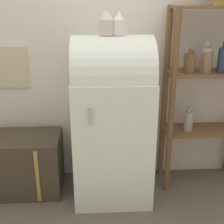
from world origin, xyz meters
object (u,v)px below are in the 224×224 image
at_px(refrigerator, 112,116).
at_px(suitcase_trunk, 18,164).
at_px(vase_center, 119,24).
at_px(vase_left, 106,24).

relative_size(refrigerator, suitcase_trunk, 1.81).
bearing_deg(refrigerator, vase_center, -8.43).
bearing_deg(suitcase_trunk, refrigerator, -4.15).
height_order(refrigerator, suitcase_trunk, refrigerator).
xyz_separation_m(refrigerator, vase_left, (-0.04, -0.00, 0.74)).
xyz_separation_m(suitcase_trunk, vase_left, (0.79, -0.06, 1.21)).
distance_m(refrigerator, vase_center, 0.74).
distance_m(refrigerator, vase_left, 0.75).
bearing_deg(suitcase_trunk, vase_center, -4.38).
height_order(refrigerator, vase_left, vase_left).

